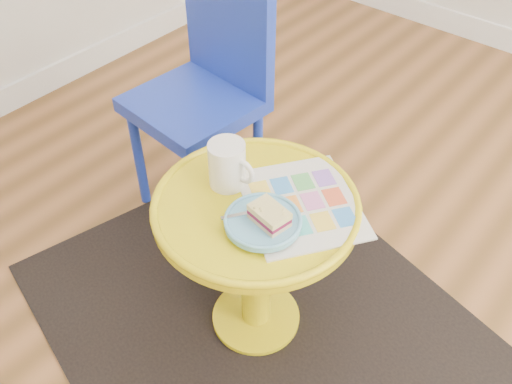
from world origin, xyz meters
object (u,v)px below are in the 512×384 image
Objects in this scene: mug at (228,164)px; plate at (263,222)px; chair at (208,83)px; side_table at (256,241)px; newspaper at (301,204)px.

mug is 0.73× the size of plate.
side_table is at bearing -29.95° from chair.
side_table is 0.61m from chair.
chair reaches higher than side_table.
plate is at bearing -22.05° from mug.
chair is 6.20× the size of mug.
side_table is 0.23m from mug.
newspaper is (0.58, -0.27, 0.02)m from chair.
plate is at bearing -66.38° from newspaper.
chair is at bearing -170.27° from newspaper.
newspaper is at bearing -20.26° from chair.
newspaper is at bearing 78.72° from plate.
chair reaches higher than mug.
chair is at bearing 144.69° from plate.
chair is (-0.49, 0.34, 0.13)m from side_table.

